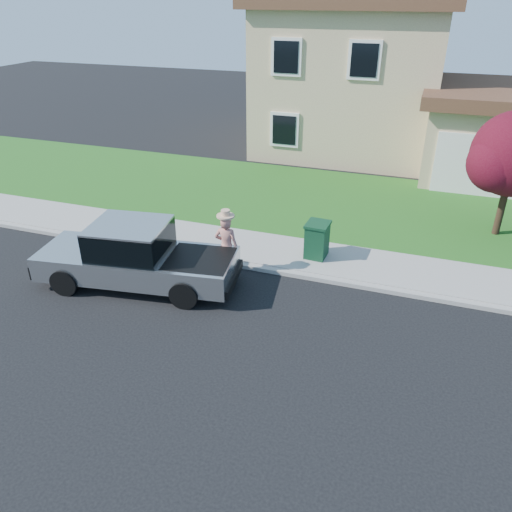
# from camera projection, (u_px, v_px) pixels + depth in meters

# --- Properties ---
(ground) EXTENTS (80.00, 80.00, 0.00)m
(ground) POSITION_uv_depth(u_px,v_px,m) (223.00, 328.00, 11.72)
(ground) COLOR black
(ground) RESTS_ON ground
(curb) EXTENTS (40.00, 0.20, 0.12)m
(curb) POSITION_uv_depth(u_px,v_px,m) (297.00, 275.00, 13.81)
(curb) COLOR gray
(curb) RESTS_ON ground
(sidewalk) EXTENTS (40.00, 2.00, 0.15)m
(sidewalk) POSITION_uv_depth(u_px,v_px,m) (306.00, 256.00, 14.72)
(sidewalk) COLOR gray
(sidewalk) RESTS_ON ground
(lawn) EXTENTS (40.00, 7.00, 0.10)m
(lawn) POSITION_uv_depth(u_px,v_px,m) (336.00, 203.00, 18.49)
(lawn) COLOR #174F16
(lawn) RESTS_ON ground
(house) EXTENTS (14.00, 11.30, 6.85)m
(house) POSITION_uv_depth(u_px,v_px,m) (380.00, 83.00, 23.50)
(house) COLOR tan
(house) RESTS_ON ground
(pickup_truck) EXTENTS (5.52, 2.54, 1.75)m
(pickup_truck) POSITION_uv_depth(u_px,v_px,m) (136.00, 257.00, 13.12)
(pickup_truck) COLOR black
(pickup_truck) RESTS_ON ground
(woman) EXTENTS (0.67, 0.48, 1.97)m
(woman) POSITION_uv_depth(u_px,v_px,m) (226.00, 245.00, 13.46)
(woman) COLOR #BA7166
(woman) RESTS_ON ground
(trash_bin) EXTENTS (0.68, 0.77, 1.05)m
(trash_bin) POSITION_uv_depth(u_px,v_px,m) (317.00, 240.00, 14.35)
(trash_bin) COLOR #0E351E
(trash_bin) RESTS_ON sidewalk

